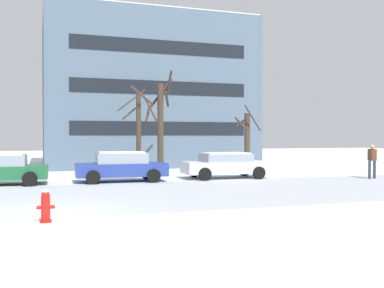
% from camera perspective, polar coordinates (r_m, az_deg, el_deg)
% --- Properties ---
extents(ground_plane, '(120.00, 120.00, 0.00)m').
position_cam_1_polar(ground_plane, '(13.44, -17.60, -8.33)').
color(ground_plane, white).
extents(road_surface, '(80.00, 8.47, 0.00)m').
position_cam_1_polar(road_surface, '(16.64, -17.80, -6.54)').
color(road_surface, '#B7BCC4').
rests_on(road_surface, ground).
extents(fire_hydrant, '(0.44, 0.30, 0.82)m').
position_cam_1_polar(fire_hydrant, '(12.05, -17.90, -7.41)').
color(fire_hydrant, red).
rests_on(fire_hydrant, ground).
extents(parked_car_blue, '(4.34, 2.12, 1.44)m').
position_cam_1_polar(parked_car_blue, '(21.96, -8.85, -2.79)').
color(parked_car_blue, '#283D93').
rests_on(parked_car_blue, ground).
extents(parked_car_white, '(4.49, 2.27, 1.33)m').
position_cam_1_polar(parked_car_white, '(23.56, 4.24, -2.62)').
color(parked_car_white, white).
rests_on(parked_car_white, ground).
extents(pedestrian_crossing, '(0.55, 0.44, 1.74)m').
position_cam_1_polar(pedestrian_crossing, '(24.99, 21.68, -1.74)').
color(pedestrian_crossing, '#2D334C').
rests_on(pedestrian_crossing, ground).
extents(tree_far_left, '(1.92, 1.94, 5.96)m').
position_cam_1_polar(tree_far_left, '(26.36, -4.04, 2.65)').
color(tree_far_left, '#423326').
rests_on(tree_far_left, ground).
extents(tree_far_right, '(1.42, 1.32, 4.09)m').
position_cam_1_polar(tree_far_right, '(28.45, 6.91, 0.50)').
color(tree_far_right, '#423326').
rests_on(tree_far_right, ground).
extents(tree_far_mid, '(1.72, 1.75, 4.87)m').
position_cam_1_polar(tree_far_mid, '(24.84, -6.77, 1.70)').
color(tree_far_mid, '#423326').
rests_on(tree_far_mid, ground).
extents(building_far_right, '(14.93, 11.03, 10.92)m').
position_cam_1_polar(building_far_right, '(35.75, -6.07, 6.23)').
color(building_far_right, slate).
rests_on(building_far_right, ground).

